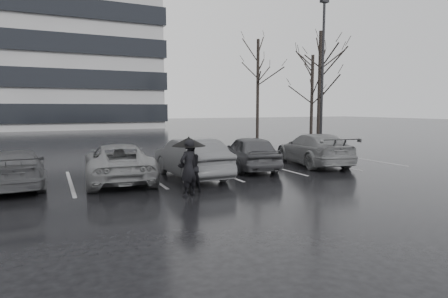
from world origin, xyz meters
name	(u,v)px	position (x,y,z in m)	size (l,w,h in m)	color
ground	(229,184)	(0.00, 0.00, 0.00)	(160.00, 160.00, 0.00)	black
car_main	(249,152)	(2.15, 2.44, 0.73)	(1.72, 4.27, 1.46)	black
car_west_a	(191,158)	(-0.78, 1.73, 0.74)	(1.56, 4.47, 1.47)	#2F2F31
car_west_b	(118,162)	(-3.39, 2.14, 0.67)	(2.23, 4.84, 1.35)	#4E4E51
car_west_c	(16,169)	(-6.64, 2.43, 0.62)	(1.75, 4.30, 1.25)	black
car_east	(314,149)	(5.50, 2.35, 0.72)	(2.02, 4.98, 1.44)	#4E4E51
pedestrian_left	(188,168)	(-1.92, -1.19, 0.85)	(0.62, 0.41, 1.70)	black
pedestrian_right	(190,167)	(-1.69, -0.68, 0.79)	(0.77, 0.60, 1.59)	black
umbrella	(189,142)	(-1.79, -0.90, 1.61)	(1.04, 1.04, 1.76)	black
lamp_post	(322,82)	(9.89, 7.17, 4.19)	(0.50, 0.50, 9.16)	#99999B
stall_stripes	(184,174)	(-0.80, 2.50, 0.00)	(19.72, 5.00, 0.00)	#939395
tree_east	(319,89)	(12.00, 10.00, 4.00)	(0.26, 0.26, 8.00)	black
tree_ne	(312,97)	(14.50, 14.00, 3.50)	(0.26, 0.26, 7.00)	black
tree_north	(258,89)	(11.00, 17.00, 4.25)	(0.26, 0.26, 8.50)	black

